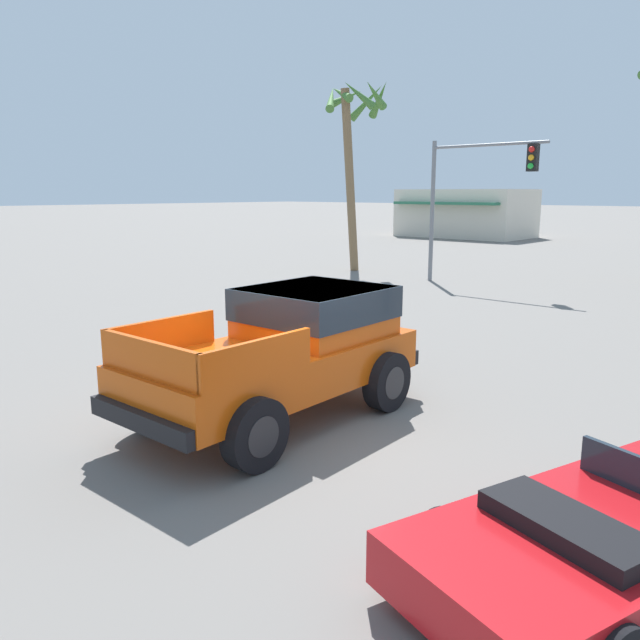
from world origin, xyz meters
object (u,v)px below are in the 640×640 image
(orange_pickup_truck, at_px, (291,345))
(traffic_light_crosswalk, at_px, (475,182))
(palm_tree_short, at_px, (354,130))
(red_convertible_car, at_px, (617,536))

(orange_pickup_truck, relative_size, traffic_light_crosswalk, 0.94)
(palm_tree_short, bearing_deg, traffic_light_crosswalk, -4.14)
(red_convertible_car, distance_m, palm_tree_short, 23.06)
(traffic_light_crosswalk, bearing_deg, palm_tree_short, 175.86)
(orange_pickup_truck, height_order, red_convertible_car, orange_pickup_truck)
(orange_pickup_truck, distance_m, traffic_light_crosswalk, 15.27)
(traffic_light_crosswalk, xyz_separation_m, palm_tree_short, (-5.99, 0.43, 2.22))
(red_convertible_car, relative_size, palm_tree_short, 0.57)
(red_convertible_car, height_order, traffic_light_crosswalk, traffic_light_crosswalk)
(traffic_light_crosswalk, relative_size, palm_tree_short, 0.66)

